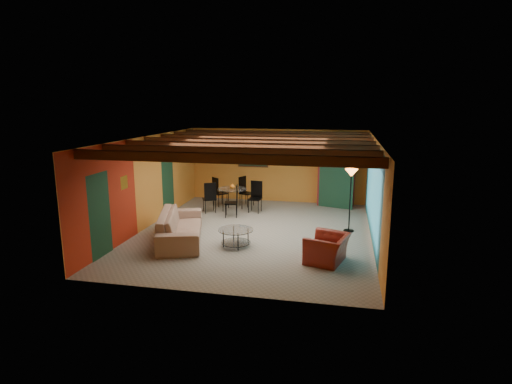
% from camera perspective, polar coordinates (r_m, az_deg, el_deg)
% --- Properties ---
extents(room, '(6.52, 8.01, 2.71)m').
position_cam_1_polar(room, '(11.74, -0.09, 5.70)').
color(room, gray).
rests_on(room, ground).
extents(sofa, '(1.84, 2.91, 0.79)m').
position_cam_1_polar(sofa, '(11.52, -10.19, -4.61)').
color(sofa, '#8D6C5B').
rests_on(sofa, ground).
extents(armchair, '(1.12, 1.21, 0.66)m').
position_cam_1_polar(armchair, '(10.02, 9.65, -7.58)').
color(armchair, maroon).
rests_on(armchair, ground).
extents(coffee_table, '(1.18, 1.18, 0.47)m').
position_cam_1_polar(coffee_table, '(10.96, -2.76, -6.20)').
color(coffee_table, silver).
rests_on(coffee_table, ground).
extents(dining_table, '(2.25, 2.25, 1.06)m').
position_cam_1_polar(dining_table, '(14.44, -3.21, -0.45)').
color(dining_table, silver).
rests_on(dining_table, ground).
extents(armoire, '(1.31, 0.90, 2.09)m').
position_cam_1_polar(armoire, '(15.23, 10.86, 1.99)').
color(armoire, maroon).
rests_on(armoire, ground).
extents(floor_lamp, '(0.46, 0.46, 1.84)m').
position_cam_1_polar(floor_lamp, '(12.31, 12.65, -1.12)').
color(floor_lamp, black).
rests_on(floor_lamp, ground).
extents(ceiling_fan, '(1.50, 1.50, 0.44)m').
position_cam_1_polar(ceiling_fan, '(11.63, -0.20, 5.63)').
color(ceiling_fan, '#472614').
rests_on(ceiling_fan, ceiling).
extents(painting, '(1.05, 0.03, 0.65)m').
position_cam_1_polar(painting, '(15.74, -0.41, 4.76)').
color(painting, black).
rests_on(painting, wall_back).
extents(potted_plant, '(0.48, 0.43, 0.50)m').
position_cam_1_polar(potted_plant, '(15.06, 11.06, 6.86)').
color(potted_plant, '#26661E').
rests_on(potted_plant, armoire).
extents(vase, '(0.21, 0.21, 0.19)m').
position_cam_1_polar(vase, '(14.32, -3.24, 2.00)').
color(vase, orange).
rests_on(vase, dining_table).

